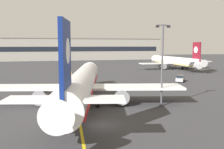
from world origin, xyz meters
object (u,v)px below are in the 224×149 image
airliner_foreground (82,83)px  apron_lamp_post (162,64)px  airliner_background (175,61)px  service_car_third (180,79)px

airliner_foreground → apron_lamp_post: bearing=-18.4°
airliner_background → apron_lamp_post: 62.77m
apron_lamp_post → service_car_third: (16.01, 22.85, -5.74)m
airliner_foreground → apron_lamp_post: apron_lamp_post is taller
apron_lamp_post → service_car_third: size_ratio=2.77×
airliner_background → apron_lamp_post: size_ratio=2.95×
apron_lamp_post → airliner_background: bearing=59.9°
airliner_background → airliner_foreground: bearing=-130.6°
airliner_foreground → airliner_background: bearing=49.4°
apron_lamp_post → airliner_foreground: bearing=161.6°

